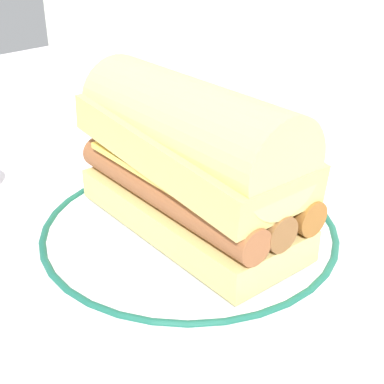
{
  "coord_description": "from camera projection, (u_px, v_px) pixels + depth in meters",
  "views": [
    {
      "loc": [
        0.26,
        -0.28,
        0.25
      ],
      "look_at": [
        -0.02,
        0.0,
        0.04
      ],
      "focal_mm": 50.97,
      "sensor_mm": 36.0,
      "label": 1
    }
  ],
  "objects": [
    {
      "name": "ground_plane",
      "position": [
        206.0,
        248.0,
        0.46
      ],
      "size": [
        1.5,
        1.5,
        0.0
      ],
      "primitive_type": "plane",
      "color": "silver"
    },
    {
      "name": "sausage_sandwich",
      "position": [
        192.0,
        156.0,
        0.44
      ],
      "size": [
        0.22,
        0.11,
        0.13
      ],
      "rotation": [
        0.0,
        0.0,
        -0.1
      ],
      "color": "#D2BB6E",
      "rests_on": "plate"
    },
    {
      "name": "plate",
      "position": [
        192.0,
        230.0,
        0.47
      ],
      "size": [
        0.27,
        0.27,
        0.01
      ],
      "color": "white",
      "rests_on": "ground_plane"
    }
  ]
}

